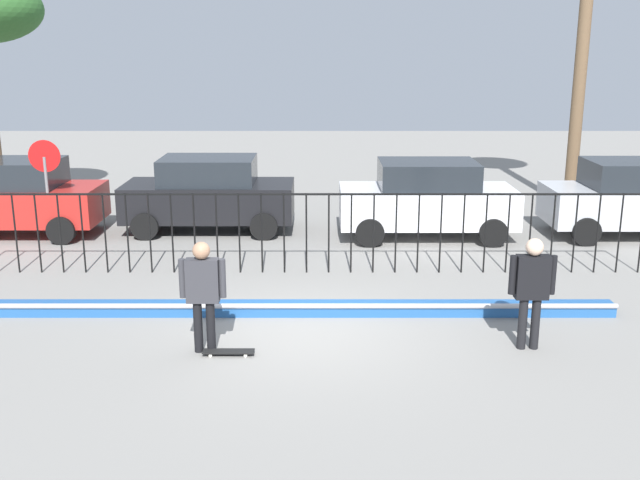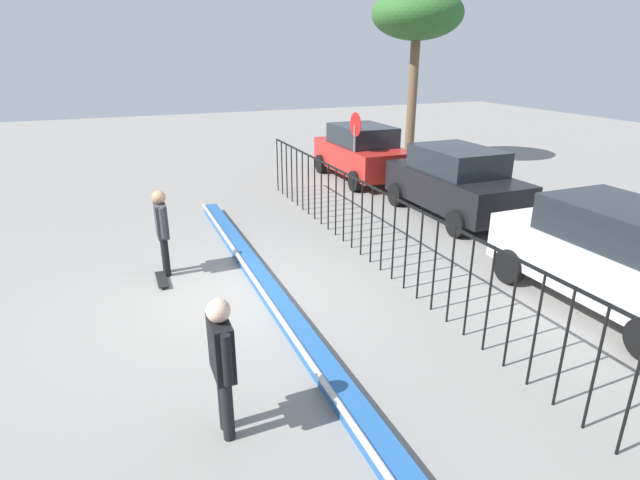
# 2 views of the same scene
# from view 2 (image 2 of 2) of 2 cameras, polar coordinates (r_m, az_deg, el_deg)

# --- Properties ---
(ground_plane) EXTENTS (60.00, 60.00, 0.00)m
(ground_plane) POSITION_cam_2_polar(r_m,az_deg,el_deg) (9.70, -10.75, -6.37)
(ground_plane) COLOR gray
(bowl_coping_ledge) EXTENTS (11.00, 0.40, 0.27)m
(bowl_coping_ledge) POSITION_cam_2_polar(r_m,az_deg,el_deg) (9.80, -6.31, -5.03)
(bowl_coping_ledge) COLOR #235699
(bowl_coping_ledge) RESTS_ON ground
(perimeter_fence) EXTENTS (14.04, 0.04, 1.70)m
(perimeter_fence) POSITION_cam_2_polar(r_m,az_deg,el_deg) (10.36, 7.06, 1.96)
(perimeter_fence) COLOR black
(perimeter_fence) RESTS_ON ground
(skateboarder) EXTENTS (0.72, 0.27, 1.78)m
(skateboarder) POSITION_cam_2_polar(r_m,az_deg,el_deg) (10.59, -17.38, 1.62)
(skateboarder) COLOR black
(skateboarder) RESTS_ON ground
(skateboard) EXTENTS (0.80, 0.20, 0.07)m
(skateboard) POSITION_cam_2_polar(r_m,az_deg,el_deg) (10.59, -17.36, -4.25)
(skateboard) COLOR black
(skateboard) RESTS_ON ground
(camera_operator) EXTENTS (0.73, 0.27, 1.80)m
(camera_operator) POSITION_cam_2_polar(r_m,az_deg,el_deg) (6.00, -10.99, -12.71)
(camera_operator) COLOR black
(camera_operator) RESTS_ON ground
(parked_car_red) EXTENTS (4.30, 2.12, 1.90)m
(parked_car_red) POSITION_cam_2_polar(r_m,az_deg,el_deg) (18.20, 4.70, 9.84)
(parked_car_red) COLOR #B2231E
(parked_car_red) RESTS_ON ground
(parked_car_black) EXTENTS (4.30, 2.12, 1.90)m
(parked_car_black) POSITION_cam_2_polar(r_m,az_deg,el_deg) (14.40, 14.96, 6.36)
(parked_car_black) COLOR black
(parked_car_black) RESTS_ON ground
(parked_car_white) EXTENTS (4.30, 2.12, 1.90)m
(parked_car_white) POSITION_cam_2_polar(r_m,az_deg,el_deg) (10.24, 30.34, -1.54)
(parked_car_white) COLOR silver
(parked_car_white) RESTS_ON ground
(stop_sign) EXTENTS (0.76, 0.07, 2.50)m
(stop_sign) POSITION_cam_2_polar(r_m,az_deg,el_deg) (16.66, 3.95, 11.12)
(stop_sign) COLOR slate
(stop_sign) RESTS_ON ground
(palm_tree_short) EXTENTS (3.40, 3.40, 6.54)m
(palm_tree_short) POSITION_cam_2_polar(r_m,az_deg,el_deg) (20.85, 10.89, 23.48)
(palm_tree_short) COLOR brown
(palm_tree_short) RESTS_ON ground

